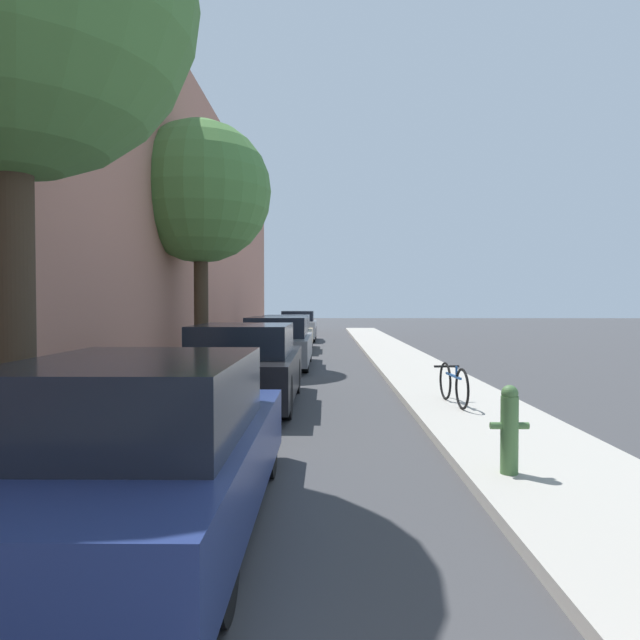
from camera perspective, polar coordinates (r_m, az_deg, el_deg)
The scene contains 12 objects.
ground_plane at distance 15.05m, azimuth -1.35°, elevation -5.28°, with size 120.00×120.00×0.00m, color #3D3D3F.
sidewalk_left at distance 15.42m, azimuth -12.22°, elevation -4.93°, with size 2.00×52.00×0.12m.
sidewalk_right at distance 15.22m, azimuth 9.67°, elevation -5.00°, with size 2.00×52.00×0.12m.
building_facade_left at distance 15.94m, azimuth -17.16°, elevation 11.99°, with size 0.70×52.00×9.39m.
parked_car_navy at distance 4.87m, azimuth -17.09°, elevation -12.07°, with size 1.84×4.37×1.38m.
parked_car_black at distance 10.38m, azimuth -7.45°, elevation -4.56°, with size 1.83×4.28×1.44m.
parked_car_grey at distance 16.55m, azimuth -4.17°, elevation -2.27°, with size 1.84×4.67×1.43m.
parked_car_champagne at distance 22.42m, azimuth -3.23°, elevation -1.37°, with size 1.88×4.69×1.38m.
parked_car_silver at distance 28.32m, azimuth -2.16°, elevation -0.65°, with size 1.72×3.96×1.47m.
street_tree_far at distance 17.00m, azimuth -11.72°, elevation 12.19°, with size 3.99×3.99×6.84m.
fire_hydrant at distance 6.07m, azimuth 18.20°, elevation -10.11°, with size 0.38×0.17×0.88m.
bicycle at distance 9.95m, azimuth 13.02°, elevation -6.18°, with size 0.44×1.61×0.66m.
Camera 1 is at (0.52, 1.07, 1.79)m, focal length 32.40 mm.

